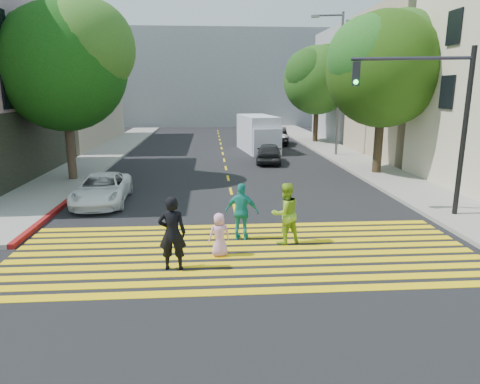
{
  "coord_description": "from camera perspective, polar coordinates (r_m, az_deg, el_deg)",
  "views": [
    {
      "loc": [
        -0.95,
        -10.37,
        4.62
      ],
      "look_at": [
        0.0,
        3.0,
        1.4
      ],
      "focal_mm": 32.0,
      "sensor_mm": 36.0,
      "label": 1
    }
  ],
  "objects": [
    {
      "name": "silver_car",
      "position": [
        42.15,
        1.66,
        8.04
      ],
      "size": [
        2.09,
        4.28,
        1.2
      ],
      "primitive_type": "imported",
      "rotation": [
        0.0,
        0.0,
        3.24
      ],
      "color": "#BBBBBB",
      "rests_on": "ground"
    },
    {
      "name": "lane_line",
      "position": [
        33.2,
        -2.4,
        5.52
      ],
      "size": [
        0.12,
        34.4,
        0.01
      ],
      "color": "yellow",
      "rests_on": "ground"
    },
    {
      "name": "street_lamp",
      "position": [
        30.76,
        12.8,
        14.85
      ],
      "size": [
        2.16,
        0.63,
        9.59
      ],
      "rotation": [
        0.0,
        0.0,
        -0.2
      ],
      "color": "#575757",
      "rests_on": "ground"
    },
    {
      "name": "building_right_grey",
      "position": [
        43.4,
        18.0,
        13.38
      ],
      "size": [
        10.0,
        10.0,
        10.0
      ],
      "primitive_type": "cube",
      "color": "gray",
      "rests_on": "ground"
    },
    {
      "name": "building_right_tan",
      "position": [
        33.42,
        25.12,
        12.94
      ],
      "size": [
        10.0,
        10.0,
        10.0
      ],
      "primitive_type": "cube",
      "color": "tan",
      "rests_on": "ground"
    },
    {
      "name": "pedestrian_child",
      "position": [
        12.14,
        -2.78,
        -5.71
      ],
      "size": [
        0.69,
        0.54,
        1.25
      ],
      "primitive_type": "imported",
      "rotation": [
        0.0,
        0.0,
        3.39
      ],
      "color": "#EFA3CC",
      "rests_on": "ground"
    },
    {
      "name": "pedestrian_man",
      "position": [
        11.27,
        -9.03,
        -5.45
      ],
      "size": [
        0.73,
        0.49,
        1.98
      ],
      "primitive_type": "imported",
      "rotation": [
        0.0,
        0.0,
        3.12
      ],
      "color": "black",
      "rests_on": "ground"
    },
    {
      "name": "pedestrian_woman",
      "position": [
        13.09,
        6.05,
        -2.85
      ],
      "size": [
        1.12,
        1.0,
        1.9
      ],
      "primitive_type": "imported",
      "rotation": [
        0.0,
        0.0,
        3.51
      ],
      "color": "#8DBE28",
      "rests_on": "ground"
    },
    {
      "name": "building_left_tan",
      "position": [
        41.21,
        -26.17,
        12.71
      ],
      "size": [
        12.0,
        16.0,
        10.0
      ],
      "primitive_type": "cube",
      "color": "tan",
      "rests_on": "ground"
    },
    {
      "name": "traffic_signal",
      "position": [
        16.82,
        24.35,
        9.99
      ],
      "size": [
        4.06,
        1.16,
        6.07
      ],
      "rotation": [
        0.0,
        0.0,
        -0.23
      ],
      "color": "black",
      "rests_on": "ground"
    },
    {
      "name": "dark_car_near",
      "position": [
        27.64,
        3.89,
        5.25
      ],
      "size": [
        2.11,
        4.06,
        1.32
      ],
      "primitive_type": "imported",
      "rotation": [
        0.0,
        0.0,
        2.99
      ],
      "color": "black",
      "rests_on": "ground"
    },
    {
      "name": "crosswalk",
      "position": [
        12.56,
        0.56,
        -8.05
      ],
      "size": [
        13.4,
        5.3,
        0.01
      ],
      "color": "yellow",
      "rests_on": "ground"
    },
    {
      "name": "pedestrian_extra",
      "position": [
        13.36,
        0.25,
        -2.64
      ],
      "size": [
        1.14,
        0.72,
        1.81
      ],
      "primitive_type": "imported",
      "rotation": [
        0.0,
        0.0,
        2.86
      ],
      "color": "teal",
      "rests_on": "ground"
    },
    {
      "name": "tree_right_near",
      "position": [
        24.68,
        18.81,
        15.9
      ],
      "size": [
        7.24,
        6.99,
        8.79
      ],
      "rotation": [
        0.0,
        0.0,
        0.17
      ],
      "color": "black",
      "rests_on": "ground"
    },
    {
      "name": "sidewalk_left",
      "position": [
        33.54,
        -17.1,
        5.14
      ],
      "size": [
        3.0,
        40.0,
        0.15
      ],
      "primitive_type": "cube",
      "color": "gray",
      "rests_on": "ground"
    },
    {
      "name": "white_van",
      "position": [
        32.71,
        2.5,
        7.64
      ],
      "size": [
        2.87,
        5.94,
        2.69
      ],
      "rotation": [
        0.0,
        0.0,
        0.14
      ],
      "color": "silver",
      "rests_on": "ground"
    },
    {
      "name": "sidewalk_right",
      "position": [
        27.45,
        16.17,
        3.45
      ],
      "size": [
        3.0,
        60.0,
        0.15
      ],
      "primitive_type": "cube",
      "color": "gray",
      "rests_on": "ground"
    },
    {
      "name": "tree_left",
      "position": [
        23.26,
        -22.39,
        15.92
      ],
      "size": [
        8.19,
        7.93,
        8.89
      ],
      "rotation": [
        0.0,
        0.0,
        -0.36
      ],
      "color": "#3C2519",
      "rests_on": "ground"
    },
    {
      "name": "dark_car_parked",
      "position": [
        37.21,
        4.95,
        7.45
      ],
      "size": [
        1.78,
        4.46,
        1.44
      ],
      "primitive_type": "imported",
      "rotation": [
        0.0,
        0.0,
        -0.06
      ],
      "color": "black",
      "rests_on": "ground"
    },
    {
      "name": "ground",
      "position": [
        11.39,
        1.09,
        -10.43
      ],
      "size": [
        120.0,
        120.0,
        0.0
      ],
      "primitive_type": "plane",
      "color": "black"
    },
    {
      "name": "tree_right_far",
      "position": [
        38.54,
        10.38,
        14.92
      ],
      "size": [
        7.62,
        7.61,
        8.45
      ],
      "rotation": [
        0.0,
        0.0,
        0.39
      ],
      "color": "#3A2815",
      "rests_on": "ground"
    },
    {
      "name": "curb_red",
      "position": [
        18.0,
        -23.24,
        -2.22
      ],
      "size": [
        0.2,
        8.0,
        0.16
      ],
      "primitive_type": "cube",
      "color": "maroon",
      "rests_on": "ground"
    },
    {
      "name": "backdrop_block",
      "position": [
        58.39,
        -3.24,
        14.86
      ],
      "size": [
        30.0,
        8.0,
        12.0
      ],
      "primitive_type": "cube",
      "color": "gray",
      "rests_on": "ground"
    },
    {
      "name": "white_sedan",
      "position": [
        18.59,
        -17.92,
        0.38
      ],
      "size": [
        2.23,
        4.46,
        1.21
      ],
      "primitive_type": "imported",
      "rotation": [
        0.0,
        0.0,
        0.05
      ],
      "color": "white",
      "rests_on": "ground"
    }
  ]
}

